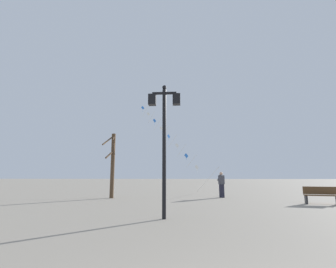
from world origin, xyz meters
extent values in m
plane|color=gray|center=(0.00, 20.00, 0.00)|extent=(160.00, 160.00, 0.00)
cylinder|color=black|center=(-1.61, 7.30, 2.33)|extent=(0.14, 0.14, 4.67)
sphere|color=black|center=(-1.61, 7.30, 4.75)|extent=(0.16, 0.16, 0.16)
cube|color=black|center=(-1.61, 7.30, 4.52)|extent=(0.91, 0.08, 0.08)
cube|color=black|center=(-2.06, 7.30, 4.27)|extent=(0.28, 0.28, 0.40)
cube|color=beige|center=(-2.06, 7.30, 4.27)|extent=(0.19, 0.19, 0.30)
cube|color=black|center=(-1.16, 7.30, 4.27)|extent=(0.28, 0.28, 0.40)
cube|color=beige|center=(-1.16, 7.30, 4.27)|extent=(0.19, 0.19, 0.30)
cylinder|color=brown|center=(1.76, 17.14, 0.09)|extent=(0.06, 0.06, 0.18)
cylinder|color=silver|center=(0.97, 18.15, 1.16)|extent=(1.60, 2.04, 1.98)
cylinder|color=silver|center=(-0.24, 19.70, 2.67)|extent=(0.86, 1.10, 1.06)
cylinder|color=silver|center=(-1.08, 20.77, 3.71)|extent=(0.86, 1.10, 1.06)
cylinder|color=silver|center=(-1.92, 21.85, 4.76)|extent=(0.86, 1.10, 1.06)
cylinder|color=silver|center=(-2.76, 22.92, 5.80)|extent=(0.86, 1.10, 1.06)
cylinder|color=silver|center=(-3.60, 24.00, 6.85)|extent=(0.86, 1.10, 1.06)
cylinder|color=silver|center=(-4.44, 25.07, 7.89)|extent=(0.86, 1.10, 1.06)
cylinder|color=silver|center=(-5.28, 26.14, 8.93)|extent=(0.86, 1.10, 1.06)
cube|color=white|center=(0.18, 19.16, 2.14)|extent=(0.35, 0.29, 0.44)
cylinder|color=white|center=(0.18, 19.16, 1.81)|extent=(0.05, 0.05, 0.31)
cube|color=blue|center=(-0.66, 20.24, 3.19)|extent=(0.37, 0.26, 0.44)
cylinder|color=blue|center=(-0.66, 20.24, 2.90)|extent=(0.03, 0.03, 0.22)
cube|color=white|center=(-1.50, 21.31, 4.23)|extent=(0.38, 0.24, 0.44)
cylinder|color=white|center=(-1.50, 21.31, 3.92)|extent=(0.03, 0.04, 0.26)
cube|color=blue|center=(-2.34, 22.39, 5.28)|extent=(0.29, 0.34, 0.44)
cylinder|color=blue|center=(-2.34, 22.39, 4.98)|extent=(0.03, 0.03, 0.25)
cube|color=white|center=(-3.18, 23.46, 6.32)|extent=(0.35, 0.28, 0.44)
cylinder|color=white|center=(-3.18, 23.46, 6.00)|extent=(0.03, 0.03, 0.29)
cube|color=blue|center=(-4.02, 24.53, 7.37)|extent=(0.34, 0.30, 0.44)
cylinder|color=blue|center=(-4.02, 24.53, 7.05)|extent=(0.03, 0.04, 0.29)
cube|color=white|center=(-4.86, 25.61, 8.41)|extent=(0.40, 0.20, 0.44)
cylinder|color=white|center=(-4.86, 25.61, 8.10)|extent=(0.02, 0.03, 0.26)
cube|color=blue|center=(-5.70, 26.68, 9.46)|extent=(0.39, 0.22, 0.44)
cylinder|color=blue|center=(-5.70, 26.68, 9.12)|extent=(0.04, 0.06, 0.32)
cube|color=#1E1E2D|center=(1.65, 15.72, 0.45)|extent=(0.33, 0.36, 0.90)
cube|color=#3F3F47|center=(1.65, 15.72, 1.18)|extent=(0.40, 0.45, 0.60)
sphere|color=tan|center=(1.65, 15.72, 1.60)|extent=(0.22, 0.22, 0.22)
cylinder|color=#3F3F47|center=(1.54, 15.90, 1.35)|extent=(0.28, 0.38, 0.50)
cylinder|color=#4C3826|center=(-5.67, 14.84, 2.14)|extent=(0.26, 0.26, 4.29)
cylinder|color=#4C3826|center=(-5.54, 14.36, 3.90)|extent=(0.36, 1.03, 0.46)
cylinder|color=#4C3826|center=(-5.78, 14.42, 2.83)|extent=(0.34, 0.92, 0.60)
cylinder|color=#4C3826|center=(-5.52, 14.49, 3.27)|extent=(0.42, 0.81, 0.95)
cylinder|color=#4C3826|center=(-5.83, 14.19, 3.76)|extent=(0.41, 1.37, 0.84)
cube|color=brown|center=(6.22, 12.09, 0.45)|extent=(1.65, 0.77, 0.04)
cube|color=brown|center=(6.26, 12.29, 0.69)|extent=(1.57, 0.39, 0.40)
cube|color=#262628|center=(5.51, 12.25, 0.23)|extent=(0.16, 0.39, 0.45)
camera|label=1|loc=(-0.93, -1.46, 1.49)|focal=26.22mm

